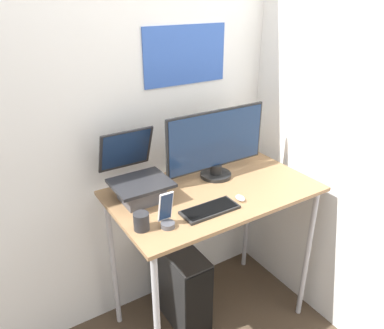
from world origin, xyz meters
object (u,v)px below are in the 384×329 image
object	(u,v)px
keyboard	(210,210)
mouse	(240,198)
monitor	(216,145)
computer_tower	(181,284)
laptop	(139,183)
cell_phone	(167,216)

from	to	relation	value
keyboard	mouse	world-z (taller)	mouse
mouse	monitor	bearing A→B (deg)	79.61
mouse	computer_tower	bearing A→B (deg)	125.32
laptop	keyboard	size ratio (longest dim) A/B	1.18
cell_phone	computer_tower	bearing A→B (deg)	51.10
monitor	keyboard	world-z (taller)	monitor
cell_phone	computer_tower	xyz separation A→B (m)	(0.23, 0.28, -0.72)
laptop	cell_phone	world-z (taller)	laptop
keyboard	cell_phone	world-z (taller)	cell_phone
laptop	mouse	world-z (taller)	laptop
monitor	mouse	size ratio (longest dim) A/B	10.48
monitor	mouse	xyz separation A→B (m)	(-0.05, -0.29, -0.18)
mouse	cell_phone	size ratio (longest dim) A/B	0.34
keyboard	computer_tower	world-z (taller)	keyboard
laptop	computer_tower	xyz separation A→B (m)	(0.22, -0.02, -0.75)
laptop	monitor	size ratio (longest dim) A/B	0.54
monitor	mouse	distance (m)	0.34
cell_phone	keyboard	bearing A→B (deg)	0.82
monitor	computer_tower	bearing A→B (deg)	-177.48
keyboard	computer_tower	xyz separation A→B (m)	(-0.01, 0.28, -0.68)
keyboard	computer_tower	distance (m)	0.73
monitor	computer_tower	world-z (taller)	monitor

